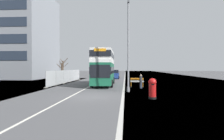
% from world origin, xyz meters
% --- Properties ---
extents(ground, '(140.00, 280.00, 0.10)m').
position_xyz_m(ground, '(0.59, 0.14, -0.05)').
color(ground, '#4C4C4F').
extents(double_decker_bus, '(2.98, 10.45, 4.84)m').
position_xyz_m(double_decker_bus, '(-0.19, 10.90, 2.57)').
color(double_decker_bus, '#196042').
rests_on(double_decker_bus, ground).
extents(lamppost_foreground, '(0.29, 0.70, 9.30)m').
position_xyz_m(lamppost_foreground, '(3.15, 3.51, 4.41)').
color(lamppost_foreground, gray).
rests_on(lamppost_foreground, ground).
extents(red_pillar_postbox, '(0.63, 0.63, 1.64)m').
position_xyz_m(red_pillar_postbox, '(5.00, -0.97, 0.90)').
color(red_pillar_postbox, black).
rests_on(red_pillar_postbox, ground).
extents(roadworks_barrier, '(1.71, 0.76, 1.16)m').
position_xyz_m(roadworks_barrier, '(4.33, 8.52, 0.74)').
color(roadworks_barrier, orange).
rests_on(roadworks_barrier, ground).
extents(construction_site_fence, '(0.44, 17.20, 2.13)m').
position_xyz_m(construction_site_fence, '(-6.79, 14.96, 1.02)').
color(construction_site_fence, '#A8AAAD').
rests_on(construction_site_fence, ground).
extents(car_oncoming_near, '(2.01, 4.31, 2.00)m').
position_xyz_m(car_oncoming_near, '(0.42, 27.13, 0.94)').
color(car_oncoming_near, navy).
rests_on(car_oncoming_near, ground).
extents(car_receding_mid, '(2.07, 4.27, 2.14)m').
position_xyz_m(car_receding_mid, '(-4.34, 36.58, 1.00)').
color(car_receding_mid, maroon).
rests_on(car_receding_mid, ground).
extents(car_receding_far, '(2.09, 4.23, 2.10)m').
position_xyz_m(car_receding_far, '(-4.02, 43.73, 1.00)').
color(car_receding_far, gray).
rests_on(car_receding_far, ground).
extents(bare_tree_far_verge_near, '(2.80, 2.29, 4.80)m').
position_xyz_m(bare_tree_far_verge_near, '(-12.16, 28.46, 2.17)').
color(bare_tree_far_verge_near, '#4C3D2D').
rests_on(bare_tree_far_verge_near, ground).
extents(bare_tree_far_verge_mid, '(2.43, 2.26, 4.98)m').
position_xyz_m(bare_tree_far_verge_mid, '(-14.45, 36.49, 2.52)').
color(bare_tree_far_verge_mid, '#4C3D2D').
rests_on(bare_tree_far_verge_mid, ground).
extents(pedestrian_at_kerb, '(0.34, 0.34, 1.67)m').
position_xyz_m(pedestrian_at_kerb, '(4.70, 7.00, 0.84)').
color(pedestrian_at_kerb, '#2D3342').
rests_on(pedestrian_at_kerb, ground).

